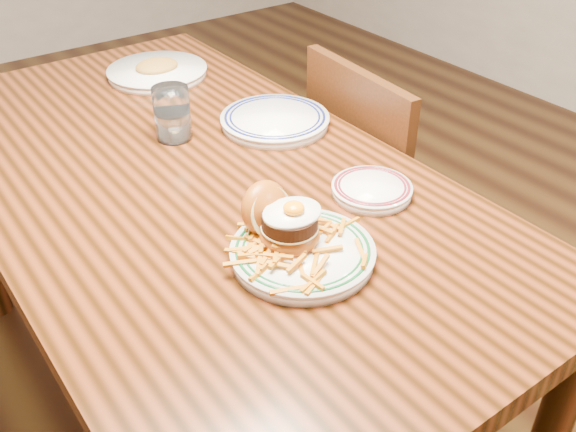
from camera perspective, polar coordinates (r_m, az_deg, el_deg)
floor at (r=1.88m, az=-6.72°, el=-16.11°), size 6.00×6.00×0.00m
table at (r=1.44m, az=-8.46°, el=0.99°), size 0.85×1.60×0.75m
chair_right at (r=1.82m, az=8.49°, el=1.44°), size 0.44×0.44×0.87m
main_plate at (r=1.11m, az=0.74°, el=-2.20°), size 0.25×0.27×0.12m
side_plate at (r=1.29m, az=7.46°, el=2.40°), size 0.16×0.16×0.02m
rear_plate at (r=1.56m, az=-1.17°, el=8.55°), size 0.26×0.26×0.03m
water_glass at (r=1.51m, az=-10.22°, el=8.71°), size 0.08×0.08×0.12m
far_plate at (r=1.87m, az=-11.54°, el=12.49°), size 0.28×0.28×0.05m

